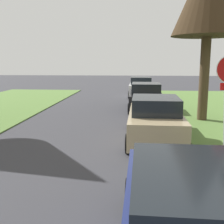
# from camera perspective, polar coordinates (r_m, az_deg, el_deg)

# --- Properties ---
(parked_sedan_tan) EXTENTS (2.02, 4.44, 1.57)m
(parked_sedan_tan) POSITION_cam_1_polar(r_m,az_deg,el_deg) (10.07, 8.79, -1.62)
(parked_sedan_tan) COLOR tan
(parked_sedan_tan) RESTS_ON ground
(parked_sedan_black) EXTENTS (2.02, 4.44, 1.57)m
(parked_sedan_black) POSITION_cam_1_polar(r_m,az_deg,el_deg) (16.36, 6.95, 3.00)
(parked_sedan_black) COLOR black
(parked_sedan_black) RESTS_ON ground
(parked_sedan_white) EXTENTS (2.02, 4.44, 1.57)m
(parked_sedan_white) POSITION_cam_1_polar(r_m,az_deg,el_deg) (22.83, 5.97, 5.08)
(parked_sedan_white) COLOR white
(parked_sedan_white) RESTS_ON ground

